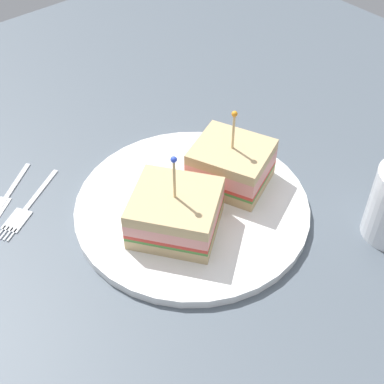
% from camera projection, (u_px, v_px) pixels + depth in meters
% --- Properties ---
extents(ground_plane, '(1.19, 1.19, 0.02)m').
position_uv_depth(ground_plane, '(192.00, 216.00, 0.67)').
color(ground_plane, '#4C5660').
extents(plate, '(0.28, 0.28, 0.01)m').
position_uv_depth(plate, '(192.00, 207.00, 0.66)').
color(plate, white).
rests_on(plate, ground_plane).
extents(sandwich_half_front, '(0.13, 0.13, 0.11)m').
position_uv_depth(sandwich_half_front, '(175.00, 213.00, 0.61)').
color(sandwich_half_front, tan).
rests_on(sandwich_half_front, plate).
extents(sandwich_half_back, '(0.11, 0.11, 0.11)m').
position_uv_depth(sandwich_half_back, '(231.00, 164.00, 0.66)').
color(sandwich_half_back, tan).
rests_on(sandwich_half_back, plate).
extents(fork, '(0.07, 0.11, 0.00)m').
position_uv_depth(fork, '(24.00, 211.00, 0.66)').
color(fork, silver).
rests_on(fork, ground_plane).
extents(knife, '(0.09, 0.11, 0.00)m').
position_uv_depth(knife, '(2.00, 204.00, 0.67)').
color(knife, silver).
rests_on(knife, ground_plane).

